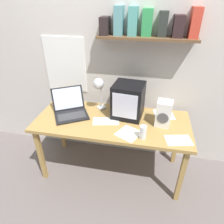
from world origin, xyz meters
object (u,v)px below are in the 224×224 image
object	(u,v)px
juice_glass	(143,133)
printed_handout	(178,140)
desk_lamp	(99,86)
loose_paper_near_laptop	(106,121)
open_notebook	(164,114)
crt_monitor	(128,100)
loose_paper_near_monitor	(129,133)
laptop	(70,108)
space_heater	(164,113)
corner_desk	(112,125)

from	to	relation	value
juice_glass	printed_handout	distance (m)	0.33
desk_lamp	loose_paper_near_laptop	world-z (taller)	desk_lamp
open_notebook	crt_monitor	bearing A→B (deg)	-166.91
juice_glass	loose_paper_near_monitor	xyz separation A→B (m)	(-0.13, 0.04, -0.06)
crt_monitor	laptop	distance (m)	0.64
desk_lamp	laptop	bearing A→B (deg)	-153.68
loose_paper_near_laptop	desk_lamp	bearing A→B (deg)	119.86
laptop	space_heater	size ratio (longest dim) A/B	1.81
loose_paper_near_laptop	open_notebook	bearing A→B (deg)	23.16
desk_lamp	space_heater	distance (m)	0.72
corner_desk	juice_glass	bearing A→B (deg)	-35.39
crt_monitor	loose_paper_near_laptop	distance (m)	0.32
crt_monitor	desk_lamp	bearing A→B (deg)	178.89
corner_desk	space_heater	size ratio (longest dim) A/B	6.04
crt_monitor	printed_handout	world-z (taller)	crt_monitor
space_heater	loose_paper_near_laptop	world-z (taller)	space_heater
juice_glass	open_notebook	distance (m)	0.50
loose_paper_near_laptop	space_heater	bearing A→B (deg)	5.31
loose_paper_near_laptop	loose_paper_near_monitor	xyz separation A→B (m)	(0.26, -0.16, 0.00)
corner_desk	juice_glass	size ratio (longest dim) A/B	12.03
laptop	loose_paper_near_laptop	distance (m)	0.43
crt_monitor	loose_paper_near_laptop	size ratio (longest dim) A/B	1.24
corner_desk	space_heater	bearing A→B (deg)	2.21
desk_lamp	open_notebook	xyz separation A→B (m)	(0.71, 0.05, -0.29)
laptop	space_heater	xyz separation A→B (m)	(0.99, -0.03, 0.07)
desk_lamp	juice_glass	world-z (taller)	desk_lamp
loose_paper_near_laptop	loose_paper_near_monitor	distance (m)	0.30
desk_lamp	open_notebook	bearing A→B (deg)	8.55
corner_desk	crt_monitor	bearing A→B (deg)	41.57
laptop	open_notebook	xyz separation A→B (m)	(1.01, 0.17, -0.06)
loose_paper_near_monitor	printed_handout	xyz separation A→B (m)	(0.46, -0.01, 0.00)
corner_desk	desk_lamp	xyz separation A→B (m)	(-0.18, 0.17, 0.36)
juice_glass	loose_paper_near_monitor	bearing A→B (deg)	162.73
crt_monitor	desk_lamp	distance (m)	0.34
laptop	desk_lamp	distance (m)	0.40
crt_monitor	desk_lamp	world-z (taller)	desk_lamp
space_heater	loose_paper_near_monitor	bearing A→B (deg)	-138.34
loose_paper_near_laptop	open_notebook	xyz separation A→B (m)	(0.59, 0.25, 0.00)
crt_monitor	laptop	size ratio (longest dim) A/B	0.76
space_heater	printed_handout	size ratio (longest dim) A/B	1.02
crt_monitor	printed_handout	xyz separation A→B (m)	(0.51, -0.34, -0.18)
juice_glass	space_heater	size ratio (longest dim) A/B	0.50
corner_desk	open_notebook	distance (m)	0.58
loose_paper_near_monitor	corner_desk	bearing A→B (deg)	135.67
loose_paper_near_laptop	juice_glass	bearing A→B (deg)	-27.51
space_heater	juice_glass	bearing A→B (deg)	-117.80
corner_desk	laptop	world-z (taller)	laptop
juice_glass	desk_lamp	bearing A→B (deg)	141.24
desk_lamp	printed_handout	size ratio (longest dim) A/B	1.49
desk_lamp	loose_paper_near_monitor	world-z (taller)	desk_lamp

